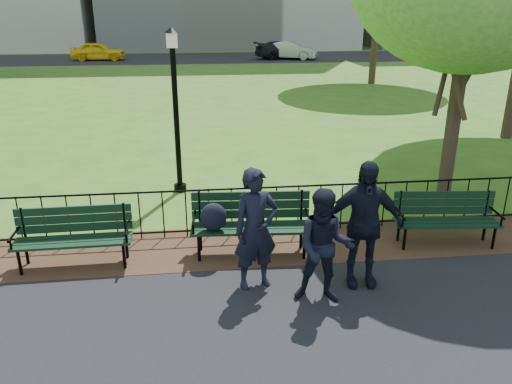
{
  "coord_description": "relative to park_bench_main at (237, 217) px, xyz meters",
  "views": [
    {
      "loc": [
        -1.54,
        -6.15,
        3.87
      ],
      "look_at": [
        -0.63,
        1.5,
        0.99
      ],
      "focal_mm": 35.0,
      "sensor_mm": 36.0,
      "label": 1
    }
  ],
  "objects": [
    {
      "name": "ground",
      "position": [
        0.97,
        -1.23,
        -0.68
      ],
      "size": [
        120.0,
        120.0,
        0.0
      ],
      "primitive_type": "plane",
      "color": "#375C18"
    },
    {
      "name": "dirt_strip",
      "position": [
        0.97,
        0.27,
        -0.66
      ],
      "size": [
        60.0,
        1.6,
        0.01
      ],
      "primitive_type": "cube",
      "color": "#362616",
      "rests_on": "ground"
    },
    {
      "name": "far_street",
      "position": [
        0.97,
        33.77,
        -0.67
      ],
      "size": [
        70.0,
        9.0,
        0.01
      ],
      "primitive_type": "cube",
      "color": "black",
      "rests_on": "ground"
    },
    {
      "name": "iron_fence",
      "position": [
        0.97,
        0.77,
        -0.18
      ],
      "size": [
        24.06,
        0.06,
        1.0
      ],
      "color": "black",
      "rests_on": "ground"
    },
    {
      "name": "park_bench_main",
      "position": [
        0.0,
        0.0,
        0.0
      ],
      "size": [
        1.99,
        0.74,
        1.11
      ],
      "rotation": [
        0.0,
        0.0,
        -0.07
      ],
      "color": "black",
      "rests_on": "ground"
    },
    {
      "name": "park_bench_left_a",
      "position": [
        -2.56,
        -0.01,
        -0.1
      ],
      "size": [
        1.79,
        0.58,
        1.01
      ],
      "rotation": [
        0.0,
        0.0,
        0.02
      ],
      "color": "black",
      "rests_on": "ground"
    },
    {
      "name": "park_bench_right_a",
      "position": [
        3.58,
        0.01,
        -0.11
      ],
      "size": [
        1.78,
        0.71,
        0.98
      ],
      "rotation": [
        0.0,
        0.0,
        -0.1
      ],
      "color": "black",
      "rests_on": "ground"
    },
    {
      "name": "lamppost",
      "position": [
        -1.01,
        3.19,
        1.22
      ],
      "size": [
        0.31,
        0.31,
        3.49
      ],
      "color": "black",
      "rests_on": "ground"
    },
    {
      "name": "person_left",
      "position": [
        0.19,
        -1.01,
        0.23
      ],
      "size": [
        0.74,
        0.58,
        1.8
      ],
      "primitive_type": "imported",
      "rotation": [
        0.0,
        0.0,
        0.25
      ],
      "color": "black",
      "rests_on": "asphalt_path"
    },
    {
      "name": "person_mid",
      "position": [
        1.07,
        -1.51,
        0.15
      ],
      "size": [
        0.87,
        0.6,
        1.63
      ],
      "primitive_type": "imported",
      "rotation": [
        0.0,
        0.0,
        -0.25
      ],
      "color": "black",
      "rests_on": "asphalt_path"
    },
    {
      "name": "person_right",
      "position": [
        1.72,
        -1.12,
        0.28
      ],
      "size": [
        1.15,
        0.56,
        1.89
      ],
      "primitive_type": "imported",
      "rotation": [
        0.0,
        0.0,
        -0.1
      ],
      "color": "black",
      "rests_on": "asphalt_path"
    },
    {
      "name": "taxi",
      "position": [
        -7.79,
        32.7,
        0.01
      ],
      "size": [
        4.02,
        1.71,
        1.36
      ],
      "primitive_type": "imported",
      "rotation": [
        0.0,
        0.0,
        1.54
      ],
      "color": "yellow",
      "rests_on": "far_street"
    },
    {
      "name": "sedan_silver",
      "position": [
        6.74,
        31.71,
        0.01
      ],
      "size": [
        4.3,
        2.77,
        1.34
      ],
      "primitive_type": "imported",
      "rotation": [
        0.0,
        0.0,
        1.21
      ],
      "color": "#B3B6BB",
      "rests_on": "far_street"
    },
    {
      "name": "sedan_dark",
      "position": [
        6.38,
        32.33,
        -0.0
      ],
      "size": [
        4.89,
        2.93,
        1.33
      ],
      "primitive_type": "imported",
      "rotation": [
        0.0,
        0.0,
        1.82
      ],
      "color": "black",
      "rests_on": "far_street"
    }
  ]
}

